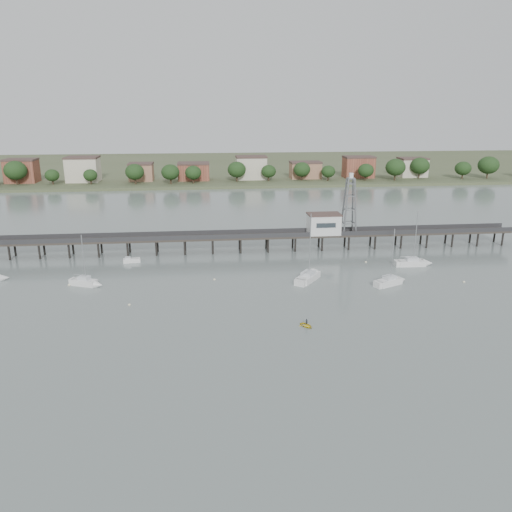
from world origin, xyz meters
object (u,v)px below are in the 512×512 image
(pier, at_px, (226,237))
(white_tender, at_px, (131,260))
(yellow_dinghy, at_px, (306,326))
(lattice_tower, at_px, (349,206))
(sailboat_c, at_px, (311,276))
(sailboat_b, at_px, (89,283))
(sailboat_e, at_px, (417,263))
(sailboat_d, at_px, (393,281))

(pier, distance_m, white_tender, 24.11)
(pier, bearing_deg, yellow_dinghy, -76.48)
(pier, xyz_separation_m, yellow_dinghy, (11.20, -46.59, -3.79))
(pier, bearing_deg, lattice_tower, 0.00)
(pier, relative_size, sailboat_c, 9.86)
(lattice_tower, relative_size, sailboat_b, 1.37)
(sailboat_e, height_order, white_tender, sailboat_e)
(pier, height_order, sailboat_c, sailboat_c)
(pier, relative_size, white_tender, 36.30)
(sailboat_b, distance_m, yellow_dinghy, 47.24)
(sailboat_b, bearing_deg, yellow_dinghy, -8.39)
(sailboat_e, height_order, yellow_dinghy, sailboat_e)
(sailboat_e, bearing_deg, sailboat_c, -166.02)
(sailboat_e, xyz_separation_m, sailboat_c, (-26.29, -6.37, -0.01))
(lattice_tower, xyz_separation_m, sailboat_b, (-60.91, -22.48, -10.45))
(lattice_tower, xyz_separation_m, sailboat_d, (1.78, -27.90, -10.45))
(pier, height_order, lattice_tower, lattice_tower)
(pier, relative_size, sailboat_d, 12.01)
(pier, distance_m, yellow_dinghy, 48.06)
(sailboat_e, relative_size, sailboat_c, 0.90)
(sailboat_c, bearing_deg, pier, 73.88)
(sailboat_c, bearing_deg, lattice_tower, 4.26)
(sailboat_b, relative_size, yellow_dinghy, 4.41)
(pier, distance_m, sailboat_d, 43.54)
(sailboat_d, height_order, white_tender, sailboat_d)
(yellow_dinghy, bearing_deg, pier, 71.12)
(sailboat_d, relative_size, white_tender, 3.02)
(sailboat_c, xyz_separation_m, yellow_dinghy, (-5.93, -23.99, -0.63))
(sailboat_d, bearing_deg, sailboat_e, 24.12)
(yellow_dinghy, bearing_deg, lattice_tower, 34.06)
(sailboat_e, distance_m, white_tender, 66.96)
(white_tender, bearing_deg, lattice_tower, -1.34)
(pier, bearing_deg, white_tender, -163.35)
(pier, xyz_separation_m, sailboat_d, (33.28, -27.90, -3.15))
(sailboat_b, xyz_separation_m, yellow_dinghy, (40.62, -24.11, -0.65))
(pier, height_order, yellow_dinghy, pier)
(sailboat_b, height_order, yellow_dinghy, sailboat_b)
(sailboat_c, xyz_separation_m, white_tender, (-40.01, 15.75, -0.16))
(sailboat_b, distance_m, white_tender, 16.95)
(lattice_tower, bearing_deg, yellow_dinghy, -113.54)
(sailboat_d, bearing_deg, lattice_tower, 68.76)
(pier, height_order, sailboat_e, sailboat_e)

